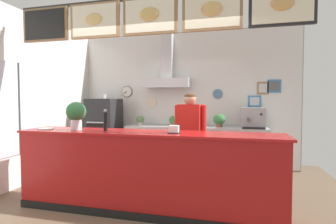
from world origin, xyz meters
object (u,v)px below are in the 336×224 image
napkin_holder (174,130)px  espresso_machine (253,118)px  potted_basil (140,120)px  condiment_plate (46,129)px  shop_worker (190,137)px  pepper_grinder (105,120)px  pizza_oven (104,132)px  potted_sage (173,121)px  potted_thyme (219,120)px  basil_vase (76,114)px  potted_rosemary (195,119)px

napkin_holder → espresso_machine: bearing=64.2°
espresso_machine → potted_basil: 2.39m
napkin_holder → condiment_plate: size_ratio=0.68×
shop_worker → pepper_grinder: bearing=58.7°
potted_basil → napkin_holder: bearing=-60.2°
pizza_oven → potted_sage: pizza_oven is taller
espresso_machine → potted_basil: size_ratio=2.31×
potted_basil → potted_thyme: size_ratio=0.77×
espresso_machine → pepper_grinder: 3.05m
potted_basil → basil_vase: (-0.09, -2.28, 0.24)m
pizza_oven → shop_worker: (2.13, -1.06, 0.11)m
pizza_oven → potted_sage: bearing=5.9°
pizza_oven → basil_vase: 2.29m
potted_thyme → napkin_holder: size_ratio=1.81×
potted_sage → pepper_grinder: size_ratio=0.72×
basil_vase → condiment_plate: 0.52m
espresso_machine → basil_vase: size_ratio=1.22×
potted_thyme → condiment_plate: 3.27m
potted_basil → condiment_plate: bearing=-103.7°
pizza_oven → pepper_grinder: pizza_oven is taller
potted_thyme → pepper_grinder: pepper_grinder is taller
potted_basil → potted_thyme: (1.73, 0.01, 0.03)m
potted_basil → condiment_plate: 2.38m
shop_worker → basil_vase: 1.82m
pizza_oven → basil_vase: bearing=-71.5°
napkin_holder → shop_worker: bearing=88.7°
potted_sage → napkin_holder: 2.34m
pizza_oven → potted_rosemary: (2.03, 0.18, 0.31)m
potted_rosemary → shop_worker: bearing=-85.5°
condiment_plate → pepper_grinder: bearing=0.5°
pizza_oven → shop_worker: 2.38m
potted_thyme → espresso_machine: bearing=-4.3°
potted_rosemary → napkin_holder: (0.07, -2.29, 0.03)m
potted_thyme → napkin_holder: bearing=-100.5°
shop_worker → potted_rosemary: size_ratio=6.17×
pizza_oven → espresso_machine: (3.19, 0.13, 0.36)m
pizza_oven → condiment_plate: pizza_oven is taller
pizza_oven → potted_rosemary: bearing=5.0°
pizza_oven → potted_sage: (1.55, 0.16, 0.28)m
pepper_grinder → basil_vase: bearing=176.7°
espresso_machine → potted_basil: espresso_machine is taller
condiment_plate → potted_sage: bearing=60.3°
espresso_machine → potted_sage: (-1.63, 0.03, -0.09)m
potted_rosemary → napkin_holder: potted_rosemary is taller
espresso_machine → potted_rosemary: bearing=177.6°
potted_thyme → potted_basil: bearing=-179.5°
condiment_plate → napkin_holder: bearing=1.1°
shop_worker → espresso_machine: 1.62m
pizza_oven → napkin_holder: size_ratio=10.89×
basil_vase → espresso_machine: bearing=42.2°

